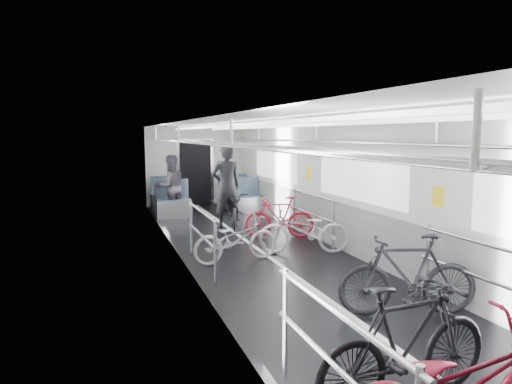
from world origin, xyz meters
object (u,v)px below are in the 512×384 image
bike_right_near (408,275)px  person_seated (171,187)px  bike_left_far (236,239)px  bike_aisle (236,209)px  bike_left_mid (407,344)px  bike_right_far (279,217)px  bike_right_mid (304,230)px  person_standing (226,186)px

bike_right_near → person_seated: size_ratio=1.02×
bike_left_far → bike_right_near: size_ratio=0.91×
bike_aisle → bike_left_mid: bearing=-77.7°
bike_right_near → bike_left_mid: bearing=-20.7°
bike_left_far → bike_left_mid: bearing=175.3°
bike_right_far → person_seated: (-1.81, 3.11, 0.38)m
bike_right_mid → person_seated: person_seated is taller
bike_left_far → bike_right_far: bike_right_far is taller
bike_left_mid → person_standing: 7.41m
bike_right_near → bike_aisle: 5.77m
bike_left_mid → bike_left_far: 4.46m
bike_aisle → person_standing: person_standing is taller
bike_left_far → bike_aisle: 2.95m
bike_left_mid → bike_aisle: (0.73, 7.28, -0.08)m
bike_right_far → bike_aisle: size_ratio=0.90×
bike_left_far → person_seated: person_seated is taller
bike_left_mid → bike_left_far: bike_left_mid is taller
bike_aisle → person_seated: person_seated is taller
bike_right_near → person_seated: bearing=-150.3°
bike_right_near → bike_aisle: size_ratio=1.03×
bike_right_near → person_standing: bearing=-156.8°
bike_left_mid → bike_right_mid: 4.73m
bike_right_far → bike_aisle: bearing=-138.8°
bike_right_far → person_seated: size_ratio=0.89×
bike_right_mid → bike_right_near: bearing=15.5°
person_seated → bike_right_near: bearing=88.4°
bike_left_mid → person_standing: (0.53, 7.38, 0.47)m
bike_right_mid → person_standing: bearing=-149.6°
bike_left_mid → person_seated: person_seated is taller
bike_left_mid → bike_left_far: (-0.11, 4.45, -0.11)m
bike_right_mid → bike_left_mid: bearing=1.4°
person_seated → bike_aisle: bearing=111.3°
bike_right_near → bike_right_far: bearing=-164.5°
bike_right_mid → bike_aisle: bearing=-153.1°
bike_right_far → person_seated: bearing=-130.7°
person_standing → bike_right_far: bearing=113.5°
bike_aisle → person_seated: bearing=143.9°
bike_right_near → person_standing: size_ratio=0.86×
bike_left_far → bike_aisle: size_ratio=0.94×
person_standing → person_seated: (-1.06, 1.65, -0.15)m
bike_left_mid → bike_right_far: 6.06m
bike_right_near → person_standing: person_standing is taller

